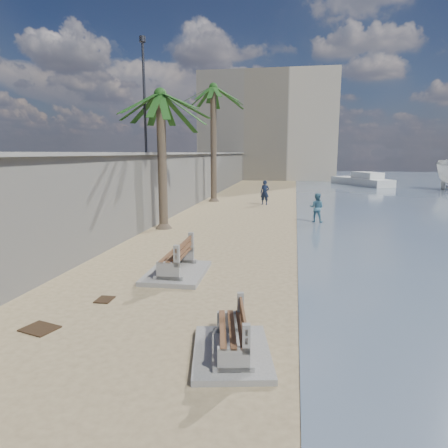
{
  "coord_description": "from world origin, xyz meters",
  "views": [
    {
      "loc": [
        1.82,
        -6.14,
        3.59
      ],
      "look_at": [
        -0.5,
        7.0,
        1.2
      ],
      "focal_mm": 32.0,
      "sensor_mm": 36.0,
      "label": 1
    }
  ],
  "objects": [
    {
      "name": "person_b",
      "position": [
        3.0,
        15.02,
        0.84
      ],
      "size": [
        0.94,
        0.81,
        1.69
      ],
      "primitive_type": "imported",
      "rotation": [
        0.0,
        0.0,
        2.89
      ],
      "color": "teal",
      "rests_on": "ground_plane"
    },
    {
      "name": "bench_near",
      "position": [
        0.8,
        0.43,
        0.36
      ],
      "size": [
        1.72,
        2.21,
        0.83
      ],
      "color": "gray",
      "rests_on": "ground_plane"
    },
    {
      "name": "wall_cap",
      "position": [
        -5.2,
        20.0,
        3.55
      ],
      "size": [
        0.8,
        70.0,
        0.12
      ],
      "primitive_type": "cube",
      "color": "gray",
      "rests_on": "seawall"
    },
    {
      "name": "debris_b",
      "position": [
        -3.27,
        0.79,
        0.01
      ],
      "size": [
        0.8,
        0.71,
        0.03
      ],
      "primitive_type": "cube",
      "rotation": [
        0.0,
        0.0,
        6.01
      ],
      "color": "#382616",
      "rests_on": "ground_plane"
    },
    {
      "name": "yacht_far",
      "position": [
        9.19,
        40.73,
        0.35
      ],
      "size": [
        6.01,
        8.54,
        1.5
      ],
      "primitive_type": null,
      "rotation": [
        0.0,
        0.0,
        2.06
      ],
      "color": "silver",
      "rests_on": "bay_water"
    },
    {
      "name": "person_a",
      "position": [
        -0.2,
        21.69,
        0.98
      ],
      "size": [
        0.79,
        0.61,
        1.95
      ],
      "primitive_type": "imported",
      "rotation": [
        0.0,
        0.0,
        -0.2
      ],
      "color": "#131D35",
      "rests_on": "ground_plane"
    },
    {
      "name": "bench_far",
      "position": [
        -1.55,
        4.87,
        0.44
      ],
      "size": [
        1.74,
        2.48,
        1.02
      ],
      "color": "gray",
      "rests_on": "ground_plane"
    },
    {
      "name": "ground_plane",
      "position": [
        0.0,
        0.0,
        0.0
      ],
      "size": [
        140.0,
        140.0,
        0.0
      ],
      "primitive_type": "plane",
      "color": "tan"
    },
    {
      "name": "streetlight",
      "position": [
        -5.1,
        12.0,
        6.64
      ],
      "size": [
        0.28,
        0.28,
        5.12
      ],
      "color": "#2D2D33",
      "rests_on": "wall_cap"
    },
    {
      "name": "seawall",
      "position": [
        -5.2,
        20.0,
        1.75
      ],
      "size": [
        0.45,
        70.0,
        3.5
      ],
      "primitive_type": "cube",
      "color": "gray",
      "rests_on": "ground_plane"
    },
    {
      "name": "palm_mid",
      "position": [
        -4.31,
        11.93,
        6.13
      ],
      "size": [
        5.0,
        5.0,
        7.11
      ],
      "color": "brown",
      "rests_on": "ground_plane"
    },
    {
      "name": "end_building",
      "position": [
        -2.0,
        52.0,
        7.0
      ],
      "size": [
        18.0,
        12.0,
        14.0
      ],
      "primitive_type": "cube",
      "color": "#B7AA93",
      "rests_on": "ground_plane"
    },
    {
      "name": "debris_d",
      "position": [
        -2.72,
        2.57,
        0.01
      ],
      "size": [
        0.4,
        0.49,
        0.03
      ],
      "primitive_type": "cube",
      "rotation": [
        0.0,
        0.0,
        1.6
      ],
      "color": "#382616",
      "rests_on": "ground_plane"
    },
    {
      "name": "palm_back",
      "position": [
        -4.1,
        23.01,
        8.06
      ],
      "size": [
        5.0,
        5.0,
        9.1
      ],
      "color": "brown",
      "rests_on": "ground_plane"
    }
  ]
}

